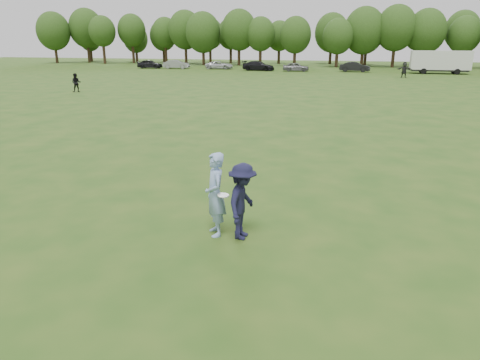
# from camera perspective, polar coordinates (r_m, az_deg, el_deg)

# --- Properties ---
(ground) EXTENTS (200.00, 200.00, 0.00)m
(ground) POSITION_cam_1_polar(r_m,az_deg,el_deg) (10.99, -0.71, -6.00)
(ground) COLOR #224A14
(ground) RESTS_ON ground
(thrower) EXTENTS (0.80, 0.89, 2.04)m
(thrower) POSITION_cam_1_polar(r_m,az_deg,el_deg) (10.13, -3.32, -1.96)
(thrower) COLOR #8BA8D7
(thrower) RESTS_ON ground
(defender) EXTENTS (0.75, 1.22, 1.84)m
(defender) POSITION_cam_1_polar(r_m,az_deg,el_deg) (9.97, 0.33, -2.88)
(defender) COLOR #171732
(defender) RESTS_ON ground
(player_far_a) EXTENTS (1.02, 0.93, 1.69)m
(player_far_a) POSITION_cam_1_polar(r_m,az_deg,el_deg) (43.06, -20.99, 12.02)
(player_far_a) COLOR black
(player_far_a) RESTS_ON ground
(player_far_d) EXTENTS (1.90, 0.74, 2.00)m
(player_far_d) POSITION_cam_1_polar(r_m,az_deg,el_deg) (60.48, 21.06, 13.56)
(player_far_d) COLOR #282828
(player_far_d) RESTS_ON ground
(car_a) EXTENTS (4.43, 2.04, 1.47)m
(car_a) POSITION_cam_1_polar(r_m,az_deg,el_deg) (78.26, -11.92, 14.89)
(car_a) COLOR black
(car_a) RESTS_ON ground
(car_b) EXTENTS (4.59, 2.10, 1.46)m
(car_b) POSITION_cam_1_polar(r_m,az_deg,el_deg) (76.53, -8.48, 15.01)
(car_b) COLOR gray
(car_b) RESTS_ON ground
(car_c) EXTENTS (4.79, 2.41, 1.30)m
(car_c) POSITION_cam_1_polar(r_m,az_deg,el_deg) (74.85, -2.77, 15.05)
(car_c) COLOR silver
(car_c) RESTS_ON ground
(car_d) EXTENTS (5.33, 2.62, 1.49)m
(car_d) POSITION_cam_1_polar(r_m,az_deg,el_deg) (70.83, 2.47, 14.97)
(car_d) COLOR black
(car_d) RESTS_ON ground
(car_e) EXTENTS (4.15, 1.95, 1.37)m
(car_e) POSITION_cam_1_polar(r_m,az_deg,el_deg) (69.35, 7.47, 14.73)
(car_e) COLOR slate
(car_e) RESTS_ON ground
(car_f) EXTENTS (4.64, 1.88, 1.50)m
(car_f) POSITION_cam_1_polar(r_m,az_deg,el_deg) (69.99, 15.07, 14.36)
(car_f) COLOR black
(car_f) RESTS_ON ground
(disc_in_play) EXTENTS (0.30, 0.30, 0.06)m
(disc_in_play) POSITION_cam_1_polar(r_m,az_deg,el_deg) (9.87, -2.27, -2.04)
(disc_in_play) COLOR white
(disc_in_play) RESTS_ON ground
(cargo_trailer) EXTENTS (9.00, 2.75, 3.20)m
(cargo_trailer) POSITION_cam_1_polar(r_m,az_deg,el_deg) (69.87, 25.13, 14.16)
(cargo_trailer) COLOR silver
(cargo_trailer) RESTS_ON ground
(treeline) EXTENTS (130.35, 18.39, 11.74)m
(treeline) POSITION_cam_1_polar(r_m,az_deg,el_deg) (86.56, 16.22, 18.52)
(treeline) COLOR #332114
(treeline) RESTS_ON ground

